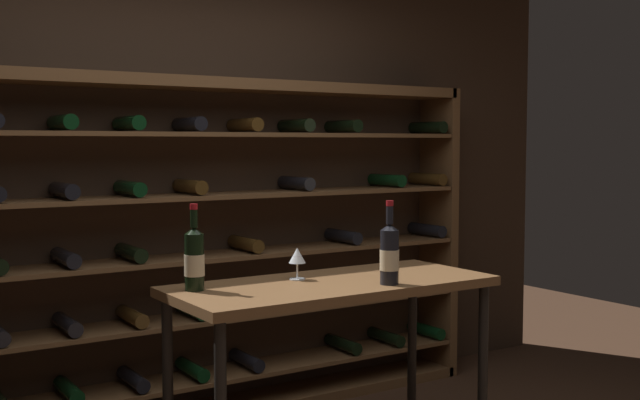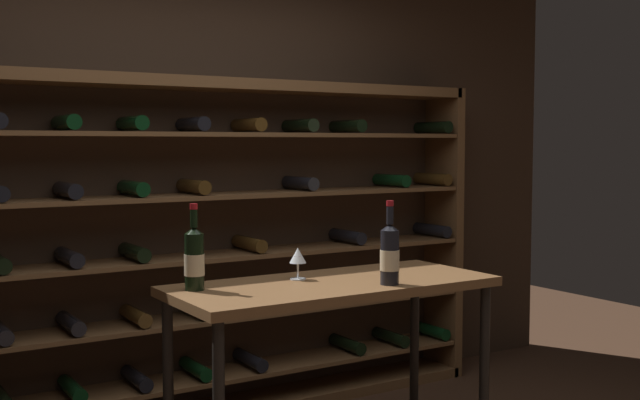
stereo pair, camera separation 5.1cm
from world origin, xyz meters
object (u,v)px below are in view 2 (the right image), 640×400
object	(u,v)px
tasting_table	(333,305)
wine_bottle_green_slim	(390,254)
wine_glass_stemmed_center	(298,257)
wine_bottle_black_capsule	(194,258)
wine_rack	(217,250)

from	to	relation	value
tasting_table	wine_bottle_green_slim	xyz separation A→B (m)	(0.16, -0.19, 0.23)
wine_bottle_green_slim	wine_glass_stemmed_center	distance (m)	0.40
wine_bottle_black_capsule	wine_glass_stemmed_center	distance (m)	0.47
tasting_table	wine_bottle_green_slim	world-z (taller)	wine_bottle_green_slim
tasting_table	wine_bottle_black_capsule	xyz separation A→B (m)	(-0.57, 0.12, 0.23)
wine_bottle_black_capsule	wine_rack	bearing A→B (deg)	61.09
wine_rack	tasting_table	xyz separation A→B (m)	(-0.02, -1.20, -0.09)
wine_rack	wine_bottle_black_capsule	bearing A→B (deg)	-118.91
tasting_table	wine_bottle_black_capsule	bearing A→B (deg)	167.89
wine_rack	wine_bottle_green_slim	size ratio (longest dim) A/B	9.44
wine_rack	wine_glass_stemmed_center	size ratio (longest dim) A/B	23.83
wine_rack	wine_bottle_green_slim	bearing A→B (deg)	-84.58
wine_bottle_green_slim	wine_bottle_black_capsule	world-z (taller)	wine_bottle_green_slim
wine_bottle_green_slim	tasting_table	bearing A→B (deg)	129.73
wine_bottle_green_slim	wine_glass_stemmed_center	world-z (taller)	wine_bottle_green_slim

